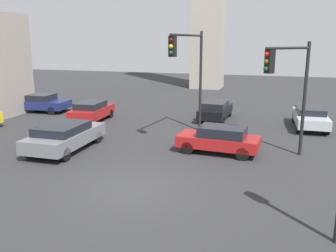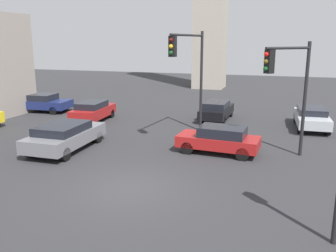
{
  "view_description": "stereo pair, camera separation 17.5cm",
  "coord_description": "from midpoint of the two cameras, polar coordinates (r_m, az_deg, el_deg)",
  "views": [
    {
      "loc": [
        5.07,
        -11.57,
        5.41
      ],
      "look_at": [
        -0.16,
        5.14,
        1.24
      ],
      "focal_mm": 38.32,
      "sensor_mm": 36.0,
      "label": 1
    },
    {
      "loc": [
        5.24,
        -11.52,
        5.41
      ],
      "look_at": [
        -0.16,
        5.14,
        1.24
      ],
      "focal_mm": 38.32,
      "sensor_mm": 36.0,
      "label": 2
    }
  ],
  "objects": [
    {
      "name": "ground_plane",
      "position": [
        13.75,
        -5.7,
        -9.84
      ],
      "size": [
        95.28,
        95.28,
        0.0
      ],
      "primitive_type": "plane",
      "color": "#2D2D30"
    },
    {
      "name": "traffic_light_0",
      "position": [
        19.79,
        3.67,
        10.11
      ],
      "size": [
        0.78,
        4.49,
        5.96
      ],
      "rotation": [
        0.0,
        0.0,
        -1.7
      ],
      "color": "black",
      "rests_on": "ground_plane"
    },
    {
      "name": "traffic_light_1",
      "position": [
        16.98,
        18.89,
        7.17
      ],
      "size": [
        1.95,
        2.14,
        5.39
      ],
      "rotation": [
        0.0,
        0.0,
        -2.3
      ],
      "color": "black",
      "rests_on": "ground_plane"
    },
    {
      "name": "car_0",
      "position": [
        18.83,
        -15.81,
        -1.47
      ],
      "size": [
        2.22,
        4.75,
        1.38
      ],
      "rotation": [
        0.0,
        0.0,
        1.59
      ],
      "color": "slate",
      "rests_on": "ground_plane"
    },
    {
      "name": "car_1",
      "position": [
        17.77,
        8.45,
        -2.09
      ],
      "size": [
        4.05,
        1.93,
        1.34
      ],
      "rotation": [
        0.0,
        0.0,
        3.07
      ],
      "color": "maroon",
      "rests_on": "ground_plane"
    },
    {
      "name": "car_2",
      "position": [
        29.75,
        -19.35,
        3.59
      ],
      "size": [
        4.52,
        2.35,
        1.38
      ],
      "rotation": [
        0.0,
        0.0,
        0.08
      ],
      "color": "navy",
      "rests_on": "ground_plane"
    },
    {
      "name": "car_4",
      "position": [
        25.16,
        -11.67,
        2.4
      ],
      "size": [
        1.98,
        4.05,
        1.37
      ],
      "rotation": [
        0.0,
        0.0,
        1.63
      ],
      "color": "maroon",
      "rests_on": "ground_plane"
    },
    {
      "name": "car_5",
      "position": [
        24.4,
        22.04,
        1.33
      ],
      "size": [
        2.06,
        4.54,
        1.31
      ],
      "rotation": [
        0.0,
        0.0,
        -1.52
      ],
      "color": "#ADB2B7",
      "rests_on": "ground_plane"
    },
    {
      "name": "car_7",
      "position": [
        25.27,
        7.93,
        2.53
      ],
      "size": [
        1.86,
        4.15,
        1.32
      ],
      "rotation": [
        0.0,
        0.0,
        1.54
      ],
      "color": "black",
      "rests_on": "ground_plane"
    }
  ]
}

